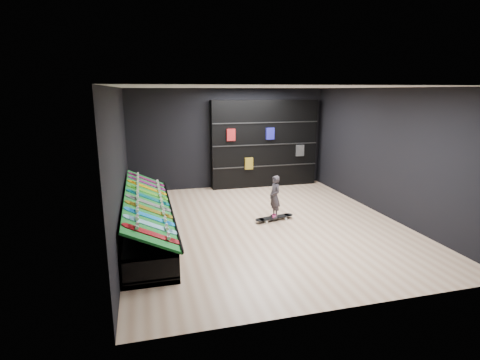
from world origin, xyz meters
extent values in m
cube|color=#D0AD8C|center=(0.00, 0.00, 0.00)|extent=(6.00, 7.00, 0.01)
cube|color=white|center=(0.00, 0.00, 3.00)|extent=(6.00, 7.00, 0.01)
cube|color=black|center=(0.00, 3.50, 1.50)|extent=(6.00, 0.02, 3.00)
cube|color=black|center=(0.00, -3.50, 1.50)|extent=(6.00, 0.02, 3.00)
cube|color=black|center=(-3.00, 0.00, 1.50)|extent=(0.02, 7.00, 3.00)
cube|color=black|center=(3.00, 0.00, 1.50)|extent=(0.02, 7.00, 3.00)
cube|color=#0F5F1D|center=(-2.50, 0.00, 0.71)|extent=(0.92, 4.50, 0.46)
cube|color=black|center=(1.09, 3.32, 1.33)|extent=(3.32, 0.39, 2.66)
imported|color=black|center=(0.30, 0.14, 0.38)|extent=(0.18, 0.24, 0.59)
camera|label=1|loc=(-2.55, -7.59, 2.94)|focal=28.00mm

